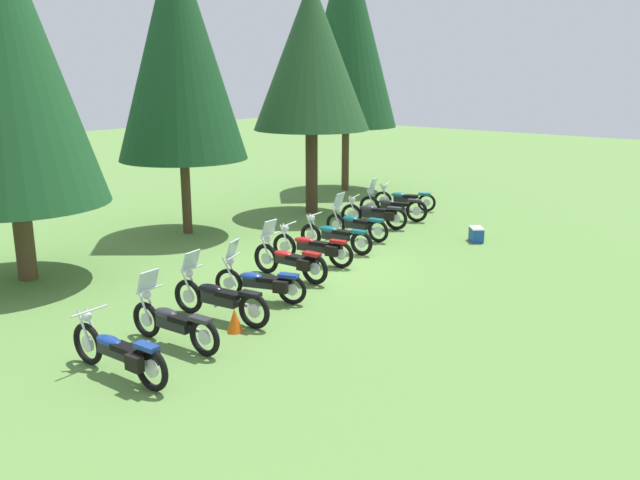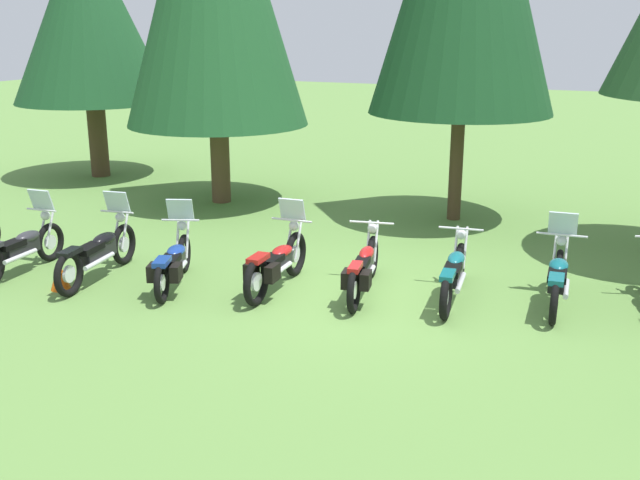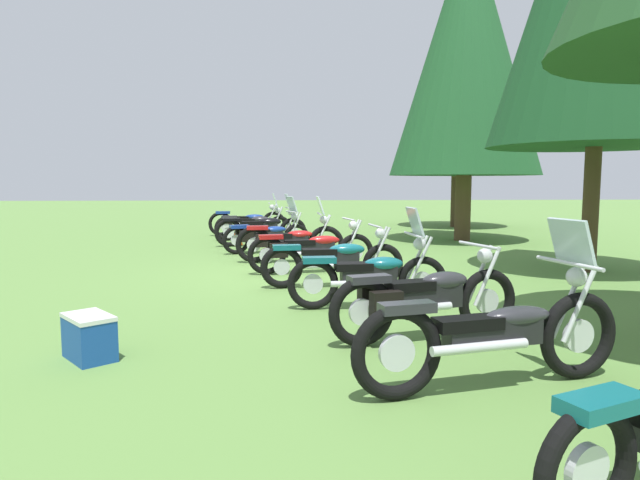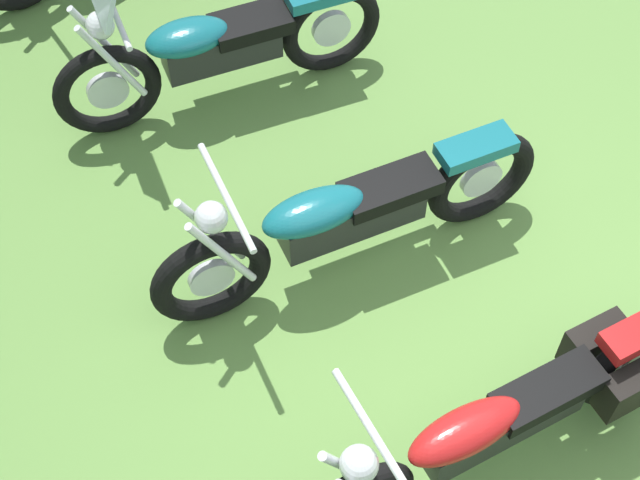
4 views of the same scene
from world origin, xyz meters
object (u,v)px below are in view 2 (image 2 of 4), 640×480
at_px(motorcycle_1, 22,247).
at_px(motorcycle_2, 99,251).
at_px(motorcycle_6, 454,273).
at_px(pine_tree_0, 87,12).
at_px(motorcycle_4, 276,262).
at_px(motorcycle_7, 558,277).
at_px(traffic_cone, 60,275).
at_px(motorcycle_3, 173,261).
at_px(motorcycle_5, 363,268).

distance_m(motorcycle_1, motorcycle_2, 1.45).
height_order(motorcycle_6, pine_tree_0, pine_tree_0).
distance_m(motorcycle_2, motorcycle_4, 3.09).
relative_size(motorcycle_4, motorcycle_7, 1.04).
height_order(motorcycle_2, motorcycle_7, motorcycle_2).
bearing_deg(motorcycle_6, pine_tree_0, 57.56).
bearing_deg(pine_tree_0, traffic_cone, -54.36).
relative_size(motorcycle_3, motorcycle_6, 0.88).
bearing_deg(motorcycle_5, motorcycle_4, 95.27).
bearing_deg(motorcycle_7, motorcycle_4, 100.29).
bearing_deg(traffic_cone, motorcycle_4, 23.13).
bearing_deg(motorcycle_2, pine_tree_0, 31.32).
xyz_separation_m(motorcycle_7, pine_tree_0, (-13.06, 5.28, 4.00)).
bearing_deg(traffic_cone, motorcycle_5, 20.99).
height_order(motorcycle_2, pine_tree_0, pine_tree_0).
relative_size(motorcycle_5, motorcycle_7, 1.09).
bearing_deg(motorcycle_3, motorcycle_4, -91.76).
height_order(motorcycle_4, pine_tree_0, pine_tree_0).
bearing_deg(motorcycle_1, traffic_cone, -112.73).
bearing_deg(motorcycle_7, pine_tree_0, 63.88).
distance_m(motorcycle_3, motorcycle_6, 4.53).
distance_m(motorcycle_1, traffic_cone, 1.26).
bearing_deg(motorcycle_3, motorcycle_7, -94.93).
bearing_deg(motorcycle_4, motorcycle_7, -77.86).
xyz_separation_m(motorcycle_3, motorcycle_5, (2.97, 0.93, 0.00)).
xyz_separation_m(motorcycle_2, motorcycle_7, (7.26, 1.78, -0.02)).
bearing_deg(traffic_cone, motorcycle_6, 19.45).
bearing_deg(motorcycle_3, motorcycle_1, 78.36).
bearing_deg(motorcycle_4, motorcycle_2, 100.70).
bearing_deg(motorcycle_7, motorcycle_2, 99.70).
bearing_deg(motorcycle_6, motorcycle_5, 97.68).
xyz_separation_m(motorcycle_1, traffic_cone, (1.18, -0.40, -0.22)).
distance_m(motorcycle_4, traffic_cone, 3.54).
bearing_deg(motorcycle_1, motorcycle_4, -81.45).
xyz_separation_m(motorcycle_3, motorcycle_6, (4.35, 1.28, -0.00)).
bearing_deg(pine_tree_0, motorcycle_6, -26.05).
distance_m(motorcycle_1, motorcycle_3, 2.85).
relative_size(motorcycle_1, motorcycle_5, 0.93).
relative_size(motorcycle_5, motorcycle_6, 1.02).
bearing_deg(motorcycle_3, motorcycle_2, 75.30).
height_order(motorcycle_1, pine_tree_0, pine_tree_0).
height_order(motorcycle_4, traffic_cone, motorcycle_4).
relative_size(motorcycle_4, traffic_cone, 4.76).
xyz_separation_m(motorcycle_4, pine_tree_0, (-8.81, 6.37, 3.99)).
bearing_deg(motorcycle_3, traffic_cone, 96.58).
distance_m(motorcycle_3, motorcycle_5, 3.12).
relative_size(motorcycle_1, motorcycle_4, 0.98).
relative_size(motorcycle_2, motorcycle_4, 1.06).
bearing_deg(motorcycle_2, motorcycle_3, -92.22).
relative_size(motorcycle_1, motorcycle_2, 0.92).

